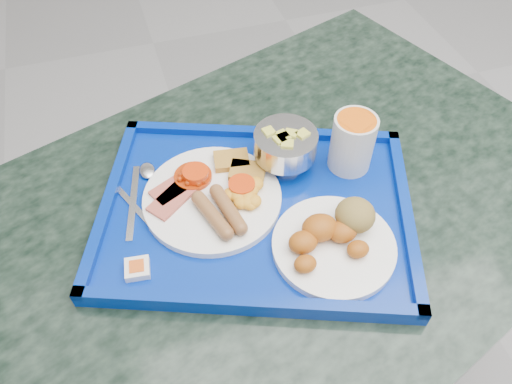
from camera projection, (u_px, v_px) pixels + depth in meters
table at (270, 264)px, 0.96m from camera, size 1.29×1.07×0.69m
tray at (256, 211)px, 0.81m from camera, size 0.59×0.52×0.03m
main_plate at (217, 195)px, 0.81m from camera, size 0.22×0.22×0.04m
bread_plate at (335, 237)px, 0.74m from camera, size 0.19×0.19×0.06m
fruit_bowl at (285, 145)px, 0.83m from camera, size 0.11×0.11×0.07m
juice_cup at (353, 141)px, 0.83m from camera, size 0.07×0.07×0.10m
spoon at (144, 181)px, 0.84m from camera, size 0.08×0.16×0.01m
knife at (133, 202)px, 0.81m from camera, size 0.05×0.16×0.00m
jam_packet at (137, 268)px, 0.72m from camera, size 0.04×0.04×0.01m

